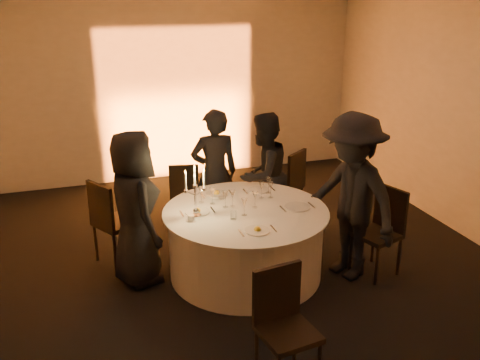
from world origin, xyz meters
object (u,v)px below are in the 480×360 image
object	(u,v)px
chair_back_right	(289,182)
coffee_cup	(191,218)
chair_front	(283,319)
banquet_table	(246,242)
guest_right	(351,197)
chair_left	(111,218)
guest_back_left	(215,173)
chair_back_left	(184,190)
guest_left	(135,209)
guest_back_right	(263,175)
candelabra	(195,199)
chair_right	(382,226)

from	to	relation	value
chair_back_right	coffee_cup	bearing A→B (deg)	0.27
chair_front	banquet_table	bearing A→B (deg)	73.48
guest_right	chair_left	bearing A→B (deg)	-131.77
chair_front	guest_back_left	bearing A→B (deg)	77.68
banquet_table	chair_back_right	xyz separation A→B (m)	(1.02, 1.19, 0.18)
chair_back_left	coffee_cup	xyz separation A→B (m)	(-0.27, -1.60, 0.31)
guest_left	guest_back_right	size ratio (longest dim) A/B	1.06
guest_left	guest_back_left	distance (m)	1.41
chair_left	candelabra	size ratio (longest dim) A/B	1.76
guest_back_left	candelabra	bearing A→B (deg)	67.12
chair_back_left	guest_right	size ratio (longest dim) A/B	0.47
guest_left	guest_back_right	xyz separation A→B (m)	(1.71, 0.69, -0.04)
chair_back_left	guest_back_left	bearing A→B (deg)	138.68
chair_back_left	guest_back_right	world-z (taller)	guest_back_right
banquet_table	chair_front	bearing A→B (deg)	-98.63
chair_right	banquet_table	bearing A→B (deg)	-123.53
guest_back_right	guest_right	size ratio (longest dim) A/B	0.87
guest_back_right	coffee_cup	size ratio (longest dim) A/B	14.54
banquet_table	chair_back_right	size ratio (longest dim) A/B	1.79
chair_right	guest_left	world-z (taller)	guest_left
chair_right	guest_back_right	world-z (taller)	guest_back_right
chair_front	guest_back_right	bearing A→B (deg)	65.03
guest_left	candelabra	xyz separation A→B (m)	(0.60, -0.24, 0.13)
candelabra	guest_back_right	bearing A→B (deg)	40.11
guest_back_right	guest_back_left	bearing A→B (deg)	-46.76
guest_left	coffee_cup	distance (m)	0.63
chair_front	guest_back_left	size ratio (longest dim) A/B	0.59
banquet_table	guest_back_right	xyz separation A→B (m)	(0.55, 0.94, 0.42)
chair_right	guest_right	distance (m)	0.53
guest_left	candelabra	bearing A→B (deg)	-123.64
chair_left	guest_right	xyz separation A→B (m)	(2.45, -1.07, 0.35)
chair_back_left	chair_right	xyz separation A→B (m)	(1.80, -1.94, 0.07)
chair_left	chair_back_left	distance (m)	1.32
guest_back_right	guest_left	bearing A→B (deg)	-8.44
guest_back_left	guest_back_right	bearing A→B (deg)	165.70
banquet_table	candelabra	xyz separation A→B (m)	(-0.55, 0.01, 0.59)
chair_right	guest_back_left	world-z (taller)	guest_back_left
chair_right	guest_back_right	size ratio (longest dim) A/B	0.62
chair_back_right	guest_right	xyz separation A→B (m)	(0.05, -1.55, 0.36)
chair_back_right	guest_back_left	size ratio (longest dim) A/B	0.61
chair_left	chair_back_right	world-z (taller)	chair_left
guest_right	coffee_cup	distance (m)	1.72
guest_back_left	guest_right	size ratio (longest dim) A/B	0.90
chair_left	coffee_cup	world-z (taller)	chair_left
chair_front	candelabra	bearing A→B (deg)	91.90
banquet_table	chair_back_right	distance (m)	1.58
guest_back_right	candelabra	size ratio (longest dim) A/B	2.79
banquet_table	chair_back_left	distance (m)	1.57
chair_back_right	guest_back_left	bearing A→B (deg)	-32.97
guest_left	guest_back_left	world-z (taller)	guest_left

